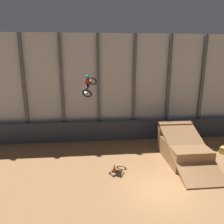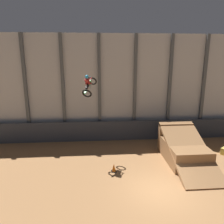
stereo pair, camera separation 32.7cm
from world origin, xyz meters
TOP-DOWN VIEW (x-y plane):
  - ground_plane at (0.00, 0.00)m, footprint 60.00×60.00m
  - arena_back_wall at (0.00, 9.27)m, footprint 32.00×0.40m
  - lower_barrier at (0.00, 8.55)m, footprint 31.36×0.20m
  - dirt_ramp at (2.99, 4.00)m, footprint 2.86×6.19m
  - rider_bike_solo at (-4.24, 4.74)m, footprint 1.24×1.85m
  - traffic_cone_near_ramp at (-2.57, 2.53)m, footprint 0.36×0.36m

SIDE VIEW (x-z plane):
  - ground_plane at x=0.00m, z-range 0.00..0.00m
  - traffic_cone_near_ramp at x=-2.57m, z-range -0.01..0.57m
  - dirt_ramp at x=2.99m, z-range -0.44..2.17m
  - lower_barrier at x=0.00m, z-range 0.00..1.92m
  - arena_back_wall at x=0.00m, z-range 0.00..9.96m
  - rider_bike_solo at x=-4.24m, z-range 5.04..6.73m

